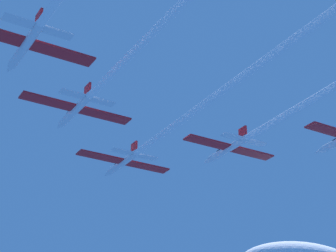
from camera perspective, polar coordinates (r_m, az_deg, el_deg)
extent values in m
cylinder|color=white|center=(93.81, -4.24, -3.44)|extent=(1.01, 9.20, 1.01)
cone|color=white|center=(98.53, -5.72, -4.50)|extent=(0.99, 2.02, 0.99)
ellipsoid|color=black|center=(95.66, -4.78, -3.59)|extent=(0.71, 1.84, 0.51)
cube|color=red|center=(91.87, -6.34, -2.85)|extent=(6.99, 2.02, 0.22)
cube|color=red|center=(95.14, -1.96, -3.82)|extent=(6.99, 2.02, 0.22)
cube|color=red|center=(91.27, -3.17, -1.97)|extent=(0.26, 1.66, 1.47)
cube|color=white|center=(89.77, -4.31, -2.38)|extent=(3.15, 1.21, 0.22)
cube|color=white|center=(91.52, -1.98, -2.91)|extent=(3.15, 1.21, 0.22)
cylinder|color=white|center=(74.08, 4.68, 2.98)|extent=(0.91, 41.56, 0.91)
cylinder|color=white|center=(80.63, -8.61, 1.49)|extent=(1.01, 9.20, 1.01)
cone|color=white|center=(85.35, -10.07, 0.00)|extent=(0.99, 2.02, 0.99)
ellipsoid|color=black|center=(82.51, -9.14, 1.20)|extent=(0.71, 1.84, 0.51)
cube|color=red|center=(79.05, -11.15, 2.28)|extent=(6.99, 2.02, 0.22)
cube|color=red|center=(81.62, -5.90, 0.97)|extent=(6.99, 2.02, 0.22)
cube|color=red|center=(78.18, -7.50, 3.36)|extent=(0.26, 1.66, 1.47)
cube|color=white|center=(76.77, -8.92, 2.98)|extent=(3.15, 1.21, 0.22)
cube|color=white|center=(78.16, -6.11, 2.25)|extent=(3.15, 1.21, 0.22)
cylinder|color=white|center=(90.54, 5.61, -2.13)|extent=(1.01, 9.20, 1.01)
cone|color=white|center=(94.73, 3.63, -3.31)|extent=(0.99, 2.02, 0.99)
ellipsoid|color=black|center=(92.20, 4.86, -2.32)|extent=(0.71, 1.84, 0.51)
cube|color=red|center=(88.05, 3.67, -1.50)|extent=(6.99, 2.02, 0.22)
cube|color=red|center=(92.47, 7.79, -2.53)|extent=(6.99, 2.02, 0.22)
cube|color=red|center=(88.39, 6.97, -0.57)|extent=(0.26, 1.66, 1.47)
cube|color=white|center=(86.58, 5.99, -0.97)|extent=(3.15, 1.21, 0.22)
cube|color=white|center=(88.93, 8.15, -1.54)|extent=(3.15, 1.21, 0.22)
cylinder|color=white|center=(66.94, -13.11, 7.34)|extent=(1.01, 9.20, 1.01)
cone|color=white|center=(71.59, -14.56, 5.17)|extent=(0.99, 2.02, 0.99)
ellipsoid|color=black|center=(68.82, -13.62, 6.82)|extent=(0.71, 1.84, 0.51)
cube|color=red|center=(67.57, -9.76, 6.66)|extent=(6.99, 2.02, 0.22)
cube|color=red|center=(64.68, -11.93, 9.83)|extent=(0.26, 1.66, 1.47)
cube|color=white|center=(63.37, -13.76, 9.49)|extent=(3.15, 1.21, 0.22)
cube|color=white|center=(64.34, -10.23, 8.52)|extent=(3.15, 1.21, 0.22)
cone|color=white|center=(93.14, 13.89, -2.30)|extent=(0.99, 2.02, 0.99)
ellipsoid|color=black|center=(91.04, 15.40, -1.26)|extent=(0.71, 1.84, 0.51)
cube|color=red|center=(86.64, 14.71, -0.38)|extent=(6.99, 2.02, 0.22)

